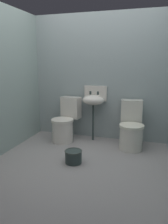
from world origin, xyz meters
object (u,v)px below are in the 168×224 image
toilet_left (65,123)px  sink (94,100)px  bucket (73,156)px  toilet_right (131,129)px

toilet_left → sink: sink is taller
toilet_left → bucket: toilet_left is taller
toilet_left → toilet_right: bearing=-169.0°
sink → bucket: 1.23m
toilet_left → toilet_right: same height
toilet_right → bucket: 1.14m
toilet_right → bucket: bearing=42.0°
toilet_right → sink: (-0.70, 0.19, 0.43)m
sink → bucket: sink is taller
sink → toilet_right: bearing=-15.0°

